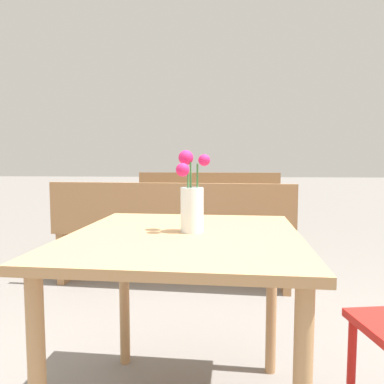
{
  "coord_description": "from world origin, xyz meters",
  "views": [
    {
      "loc": [
        0.12,
        -1.37,
        1.03
      ],
      "look_at": [
        0.03,
        0.03,
        0.91
      ],
      "focal_mm": 35.0,
      "sensor_mm": 36.0,
      "label": 1
    }
  ],
  "objects": [
    {
      "name": "bench_middle",
      "position": [
        -0.0,
        3.61,
        0.47
      ],
      "size": [
        1.91,
        0.36,
        0.85
      ],
      "color": "#9E7047",
      "rests_on": "ground_plane"
    },
    {
      "name": "flower_vase",
      "position": [
        0.02,
        0.03,
        0.87
      ],
      "size": [
        0.13,
        0.11,
        0.31
      ],
      "color": "silver",
      "rests_on": "table_front"
    },
    {
      "name": "table_front",
      "position": [
        0.0,
        0.0,
        0.65
      ],
      "size": [
        0.89,
        0.99,
        0.76
      ],
      "color": "tan",
      "rests_on": "ground_plane"
    },
    {
      "name": "bench_near",
      "position": [
        -0.25,
        1.56,
        0.48
      ],
      "size": [
        1.96,
        0.49,
        0.85
      ],
      "color": "#9E7047",
      "rests_on": "ground_plane"
    },
    {
      "name": "table_back",
      "position": [
        -1.05,
        2.48,
        0.64
      ],
      "size": [
        0.89,
        0.78,
        0.76
      ],
      "color": "#9E7047",
      "rests_on": "ground_plane"
    }
  ]
}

